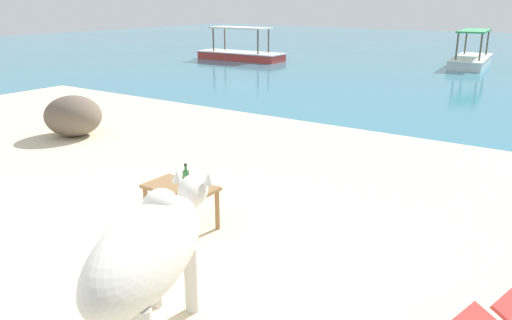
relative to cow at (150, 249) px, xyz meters
name	(u,v)px	position (x,y,z in m)	size (l,w,h in m)	color
sand_beach	(1,310)	(-1.25, -0.45, -0.71)	(18.00, 14.00, 0.04)	beige
water_surface	(505,58)	(-1.25, 21.55, -0.73)	(60.00, 36.00, 0.03)	teal
cow	(150,249)	(0.00, 0.00, 0.00)	(1.04, 1.86, 1.05)	beige
low_bench_table	(181,193)	(-1.09, 1.48, -0.30)	(0.76, 0.44, 0.47)	olive
bottle	(186,181)	(-0.93, 1.39, -0.11)	(0.07, 0.07, 0.30)	#2D6B38
shore_rock_medium	(73,116)	(-5.28, 3.26, -0.33)	(1.02, 0.97, 0.72)	#6B5B4C
boat_red	(241,53)	(-9.98, 14.72, -0.44)	(3.69, 1.23, 1.29)	#C63833
boat_white	(471,58)	(-1.85, 17.96, -0.44)	(1.50, 3.77, 1.29)	white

